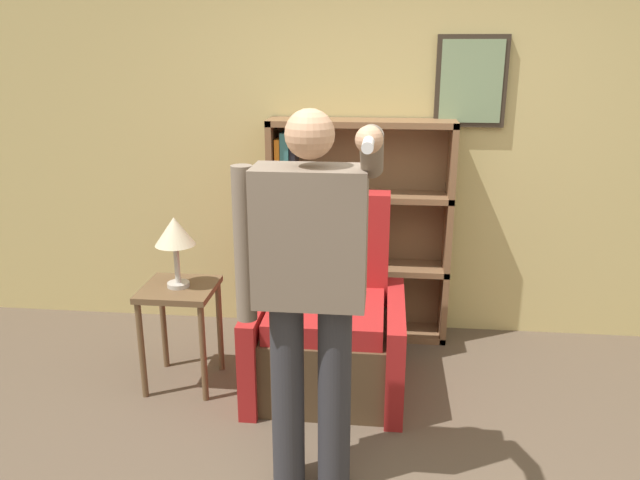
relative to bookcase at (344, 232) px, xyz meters
The scene contains 6 objects.
wall_back 0.76m from the bookcase, 24.53° to the left, with size 8.00×0.11×2.80m.
bookcase is the anchor object (origin of this frame).
armchair 0.82m from the bookcase, 93.27° to the right, with size 0.89×0.83×1.13m.
person_standing 1.67m from the bookcase, 91.22° to the right, with size 0.62×0.78×1.74m.
side_table 1.25m from the bookcase, 137.96° to the right, with size 0.42×0.42×0.63m.
table_lamp 1.24m from the bookcase, 137.96° to the right, with size 0.23×0.23×0.42m.
Camera 1 is at (-0.07, -2.23, 1.98)m, focal length 35.00 mm.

